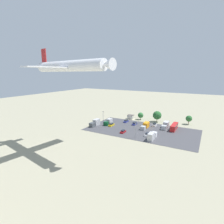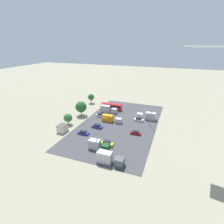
{
  "view_description": "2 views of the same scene",
  "coord_description": "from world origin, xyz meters",
  "px_view_note": "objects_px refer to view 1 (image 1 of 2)",
  "views": [
    {
      "loc": [
        -31.29,
        95.74,
        30.87
      ],
      "look_at": [
        8.01,
        26.25,
        13.16
      ],
      "focal_mm": 28.0,
      "sensor_mm": 36.0,
      "label": 1
    },
    {
      "loc": [
        67.48,
        28.83,
        33.95
      ],
      "look_at": [
        -0.07,
        3.39,
        5.1
      ],
      "focal_mm": 28.0,
      "sensor_mm": 36.0,
      "label": 2
    }
  ],
  "objects_px": {
    "parked_car_2": "(135,124)",
    "parked_car_3": "(111,125)",
    "parked_car_4": "(155,125)",
    "parked_car_1": "(123,132)",
    "shed_building": "(131,117)",
    "parked_truck_3": "(95,123)",
    "parked_truck_4": "(166,125)",
    "bus": "(174,127)",
    "parked_truck_2": "(145,126)",
    "airplane": "(70,66)",
    "parked_truck_1": "(109,122)",
    "parked_car_0": "(147,135)",
    "parked_car_5": "(126,121)",
    "parked_truck_0": "(152,136)"
  },
  "relations": [
    {
      "from": "parked_car_2",
      "to": "parked_car_3",
      "type": "xyz_separation_m",
      "value": [
        11.21,
        9.04,
        0.03
      ]
    },
    {
      "from": "parked_car_4",
      "to": "parked_car_1",
      "type": "bearing_deg",
      "value": -118.64
    },
    {
      "from": "shed_building",
      "to": "parked_truck_3",
      "type": "height_order",
      "value": "parked_truck_3"
    },
    {
      "from": "parked_car_4",
      "to": "parked_truck_4",
      "type": "distance_m",
      "value": 6.89
    },
    {
      "from": "bus",
      "to": "parked_truck_2",
      "type": "relative_size",
      "value": 1.2
    },
    {
      "from": "bus",
      "to": "airplane",
      "type": "xyz_separation_m",
      "value": [
        30.16,
        48.47,
        31.75
      ]
    },
    {
      "from": "parked_car_4",
      "to": "parked_truck_1",
      "type": "xyz_separation_m",
      "value": [
        25.76,
        10.66,
        0.8
      ]
    },
    {
      "from": "parked_car_1",
      "to": "parked_truck_3",
      "type": "distance_m",
      "value": 20.62
    },
    {
      "from": "parked_car_0",
      "to": "parked_car_2",
      "type": "bearing_deg",
      "value": 130.82
    },
    {
      "from": "parked_car_3",
      "to": "parked_car_5",
      "type": "height_order",
      "value": "parked_car_3"
    },
    {
      "from": "parked_car_2",
      "to": "parked_car_5",
      "type": "xyz_separation_m",
      "value": [
        7.04,
        -2.73,
        -0.06
      ]
    },
    {
      "from": "shed_building",
      "to": "bus",
      "type": "height_order",
      "value": "bus"
    },
    {
      "from": "parked_car_5",
      "to": "parked_truck_4",
      "type": "relative_size",
      "value": 0.53
    },
    {
      "from": "bus",
      "to": "parked_car_1",
      "type": "relative_size",
      "value": 2.7
    },
    {
      "from": "parked_car_3",
      "to": "parked_car_5",
      "type": "distance_m",
      "value": 12.49
    },
    {
      "from": "shed_building",
      "to": "parked_truck_4",
      "type": "distance_m",
      "value": 27.56
    },
    {
      "from": "shed_building",
      "to": "parked_car_5",
      "type": "bearing_deg",
      "value": 94.87
    },
    {
      "from": "shed_building",
      "to": "parked_car_3",
      "type": "height_order",
      "value": "shed_building"
    },
    {
      "from": "shed_building",
      "to": "parked_truck_2",
      "type": "bearing_deg",
      "value": 136.29
    },
    {
      "from": "parked_car_4",
      "to": "parked_truck_2",
      "type": "height_order",
      "value": "parked_truck_2"
    },
    {
      "from": "shed_building",
      "to": "parked_car_3",
      "type": "distance_m",
      "value": 21.2
    },
    {
      "from": "parked_truck_4",
      "to": "parked_car_4",
      "type": "bearing_deg",
      "value": -10.64
    },
    {
      "from": "parked_car_2",
      "to": "parked_truck_1",
      "type": "bearing_deg",
      "value": 25.89
    },
    {
      "from": "parked_car_0",
      "to": "parked_truck_1",
      "type": "xyz_separation_m",
      "value": [
        27.45,
        -8.09,
        0.82
      ]
    },
    {
      "from": "parked_car_4",
      "to": "parked_truck_4",
      "type": "bearing_deg",
      "value": -10.64
    },
    {
      "from": "parked_car_1",
      "to": "parked_truck_3",
      "type": "xyz_separation_m",
      "value": [
        20.3,
        -3.43,
        1.04
      ]
    },
    {
      "from": "parked_car_2",
      "to": "parked_truck_3",
      "type": "relative_size",
      "value": 0.55
    },
    {
      "from": "parked_car_5",
      "to": "parked_car_2",
      "type": "bearing_deg",
      "value": -21.21
    },
    {
      "from": "bus",
      "to": "parked_truck_4",
      "type": "bearing_deg",
      "value": -3.33
    },
    {
      "from": "parked_car_0",
      "to": "parked_truck_2",
      "type": "height_order",
      "value": "parked_truck_2"
    },
    {
      "from": "bus",
      "to": "parked_car_2",
      "type": "relative_size",
      "value": 2.43
    },
    {
      "from": "parked_car_5",
      "to": "parked_truck_1",
      "type": "height_order",
      "value": "parked_truck_1"
    },
    {
      "from": "shed_building",
      "to": "airplane",
      "type": "height_order",
      "value": "airplane"
    },
    {
      "from": "parked_truck_2",
      "to": "parked_car_0",
      "type": "bearing_deg",
      "value": 113.29
    },
    {
      "from": "parked_car_2",
      "to": "airplane",
      "type": "xyz_separation_m",
      "value": [
        7.33,
        46.34,
        32.76
      ]
    },
    {
      "from": "parked_car_3",
      "to": "parked_truck_0",
      "type": "relative_size",
      "value": 0.52
    },
    {
      "from": "parked_truck_3",
      "to": "bus",
      "type": "bearing_deg",
      "value": -160.27
    },
    {
      "from": "parked_car_3",
      "to": "parked_car_5",
      "type": "relative_size",
      "value": 1.0
    },
    {
      "from": "parked_truck_1",
      "to": "parked_truck_2",
      "type": "xyz_separation_m",
      "value": [
        -22.31,
        -3.86,
        -0.12
      ]
    },
    {
      "from": "parked_car_5",
      "to": "parked_truck_2",
      "type": "xyz_separation_m",
      "value": [
        -14.93,
        5.87,
        0.77
      ]
    },
    {
      "from": "parked_truck_2",
      "to": "airplane",
      "type": "relative_size",
      "value": 0.23
    },
    {
      "from": "parked_car_3",
      "to": "parked_truck_3",
      "type": "relative_size",
      "value": 0.56
    },
    {
      "from": "bus",
      "to": "parked_car_1",
      "type": "xyz_separation_m",
      "value": [
        22.6,
        18.82,
        -1.08
      ]
    },
    {
      "from": "parked_car_3",
      "to": "parked_truck_4",
      "type": "distance_m",
      "value": 31.44
    },
    {
      "from": "parked_car_3",
      "to": "parked_truck_1",
      "type": "distance_m",
      "value": 3.88
    },
    {
      "from": "bus",
      "to": "parked_car_4",
      "type": "xyz_separation_m",
      "value": [
        11.48,
        -1.54,
        -0.99
      ]
    },
    {
      "from": "parked_car_1",
      "to": "parked_truck_2",
      "type": "distance_m",
      "value": 15.59
    },
    {
      "from": "parked_car_5",
      "to": "parked_truck_4",
      "type": "xyz_separation_m",
      "value": [
        -25.1,
        0.33,
        1.01
      ]
    },
    {
      "from": "parked_car_1",
      "to": "parked_truck_2",
      "type": "xyz_separation_m",
      "value": [
        -7.66,
        -13.56,
        0.77
      ]
    },
    {
      "from": "parked_car_5",
      "to": "parked_truck_1",
      "type": "relative_size",
      "value": 0.64
    }
  ]
}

